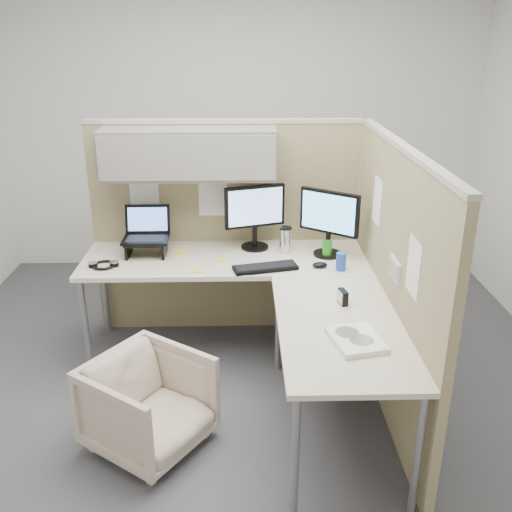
{
  "coord_description": "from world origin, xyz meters",
  "views": [
    {
      "loc": [
        0.01,
        -3.17,
        2.21
      ],
      "look_at": [
        0.1,
        0.25,
        0.85
      ],
      "focal_mm": 40.0,
      "sensor_mm": 36.0,
      "label": 1
    }
  ],
  "objects_px": {
    "monitor_left": "(255,212)",
    "office_chair": "(148,400)",
    "keyboard": "(265,268)",
    "desk": "(260,287)"
  },
  "relations": [
    {
      "from": "office_chair",
      "to": "keyboard",
      "type": "height_order",
      "value": "keyboard"
    },
    {
      "from": "office_chair",
      "to": "monitor_left",
      "type": "distance_m",
      "value": 1.55
    },
    {
      "from": "keyboard",
      "to": "office_chair",
      "type": "bearing_deg",
      "value": -142.98
    },
    {
      "from": "office_chair",
      "to": "keyboard",
      "type": "xyz_separation_m",
      "value": [
        0.68,
        0.83,
        0.44
      ]
    },
    {
      "from": "office_chair",
      "to": "monitor_left",
      "type": "height_order",
      "value": "monitor_left"
    },
    {
      "from": "monitor_left",
      "to": "keyboard",
      "type": "height_order",
      "value": "monitor_left"
    },
    {
      "from": "desk",
      "to": "keyboard",
      "type": "xyz_separation_m",
      "value": [
        0.04,
        0.18,
        0.05
      ]
    },
    {
      "from": "monitor_left",
      "to": "keyboard",
      "type": "xyz_separation_m",
      "value": [
        0.06,
        -0.4,
        -0.26
      ]
    },
    {
      "from": "monitor_left",
      "to": "office_chair",
      "type": "bearing_deg",
      "value": -134.66
    },
    {
      "from": "desk",
      "to": "office_chair",
      "type": "xyz_separation_m",
      "value": [
        -0.64,
        -0.64,
        -0.39
      ]
    }
  ]
}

